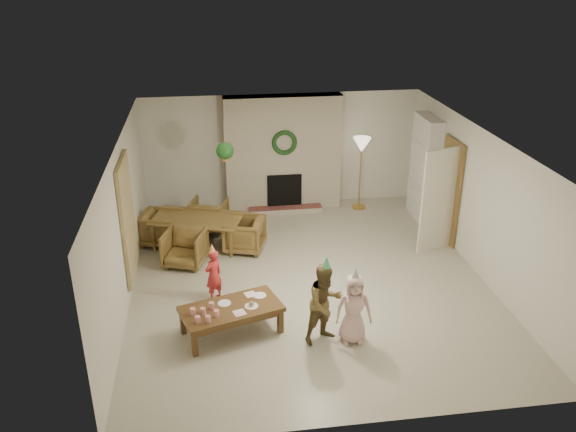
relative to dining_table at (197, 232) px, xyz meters
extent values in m
plane|color=#B7B29E|center=(1.89, -1.56, -0.30)|extent=(7.00, 7.00, 0.00)
plane|color=white|center=(1.89, -1.56, 2.20)|extent=(7.00, 7.00, 0.00)
plane|color=silver|center=(1.89, 1.94, 0.95)|extent=(7.00, 0.00, 7.00)
plane|color=silver|center=(1.89, -5.06, 0.95)|extent=(7.00, 0.00, 7.00)
plane|color=silver|center=(-1.11, -1.56, 0.95)|extent=(0.00, 7.00, 7.00)
plane|color=silver|center=(4.89, -1.56, 0.95)|extent=(0.00, 7.00, 7.00)
cube|color=#4F1615|center=(1.89, 1.74, 0.95)|extent=(2.50, 0.40, 2.50)
cube|color=maroon|center=(1.89, 1.39, -0.24)|extent=(1.60, 0.30, 0.12)
cube|color=black|center=(1.89, 1.56, 0.15)|extent=(0.75, 0.12, 0.75)
torus|color=#163C19|center=(1.89, 1.51, 1.25)|extent=(0.54, 0.10, 0.54)
cylinder|color=gold|center=(3.56, 1.44, -0.28)|extent=(0.30, 0.30, 0.03)
cylinder|color=gold|center=(3.56, 1.44, 0.46)|extent=(0.03, 0.03, 1.45)
cone|color=beige|center=(3.56, 1.44, 1.16)|extent=(0.39, 0.39, 0.32)
cube|color=white|center=(4.73, 0.74, 0.80)|extent=(0.30, 1.00, 2.20)
cube|color=white|center=(4.71, 0.74, 0.15)|extent=(0.30, 0.92, 0.03)
cube|color=white|center=(4.71, 0.74, 0.55)|extent=(0.30, 0.92, 0.03)
cube|color=white|center=(4.71, 0.74, 0.95)|extent=(0.30, 0.92, 0.03)
cube|color=white|center=(4.71, 0.74, 1.35)|extent=(0.30, 0.92, 0.03)
cube|color=maroon|center=(4.69, 0.59, 0.29)|extent=(0.20, 0.40, 0.24)
cube|color=navy|center=(4.69, 0.79, 0.69)|extent=(0.20, 0.44, 0.24)
cube|color=#BE7D28|center=(4.69, 0.64, 1.08)|extent=(0.20, 0.36, 0.22)
cube|color=brown|center=(4.85, -0.36, 0.72)|extent=(0.05, 0.86, 2.04)
cube|color=beige|center=(4.47, -0.74, 0.70)|extent=(0.77, 0.32, 2.00)
cube|color=tan|center=(-1.07, -1.36, 0.95)|extent=(0.06, 1.20, 2.00)
imported|color=brown|center=(0.00, 0.00, 0.00)|extent=(1.89, 1.41, 0.59)
imported|color=brown|center=(-0.23, -0.71, 0.03)|extent=(0.88, 0.90, 0.65)
imported|color=brown|center=(0.23, 0.71, 0.03)|extent=(0.88, 0.90, 0.65)
imported|color=brown|center=(-0.71, 0.23, 0.03)|extent=(0.90, 0.88, 0.65)
imported|color=brown|center=(0.88, -0.28, 0.03)|extent=(0.90, 0.88, 0.65)
cylinder|color=tan|center=(0.59, -0.06, 1.85)|extent=(0.01, 0.01, 0.70)
cylinder|color=#A16533|center=(0.59, -0.06, 1.50)|extent=(0.16, 0.16, 0.12)
sphere|color=#164318|center=(0.59, -0.06, 1.62)|extent=(0.32, 0.32, 0.32)
cube|color=brown|center=(0.50, -2.96, 0.12)|extent=(1.60, 1.13, 0.07)
cube|color=brown|center=(0.50, -2.96, 0.04)|extent=(1.46, 0.99, 0.09)
cube|color=brown|center=(-0.04, -3.44, -0.11)|extent=(0.10, 0.10, 0.38)
cube|color=brown|center=(1.21, -3.05, -0.11)|extent=(0.10, 0.10, 0.38)
cube|color=brown|center=(-0.22, -2.88, -0.11)|extent=(0.10, 0.10, 0.38)
cube|color=brown|center=(1.04, -2.48, -0.11)|extent=(0.10, 0.10, 0.38)
cylinder|color=white|center=(0.01, -3.29, 0.20)|extent=(0.10, 0.10, 0.10)
cylinder|color=white|center=(-0.05, -3.08, 0.20)|extent=(0.10, 0.10, 0.10)
cylinder|color=white|center=(0.16, -3.30, 0.20)|extent=(0.10, 0.10, 0.10)
cylinder|color=white|center=(0.09, -3.09, 0.20)|extent=(0.10, 0.10, 0.10)
cylinder|color=white|center=(0.28, -3.17, 0.20)|extent=(0.10, 0.10, 0.10)
cylinder|color=white|center=(0.21, -2.96, 0.20)|extent=(0.10, 0.10, 0.10)
cylinder|color=white|center=(0.40, -2.85, 0.15)|extent=(0.25, 0.25, 0.01)
cylinder|color=white|center=(0.80, -2.99, 0.15)|extent=(0.25, 0.25, 0.01)
cylinder|color=white|center=(0.94, -2.70, 0.15)|extent=(0.25, 0.25, 0.01)
sphere|color=tan|center=(0.80, -2.99, 0.20)|extent=(0.10, 0.10, 0.08)
cube|color=#FDBABC|center=(0.61, -3.14, 0.15)|extent=(0.21, 0.21, 0.01)
cube|color=#FDBABC|center=(0.81, -2.65, 0.15)|extent=(0.21, 0.21, 0.01)
imported|color=red|center=(0.27, -1.97, 0.15)|extent=(0.39, 0.37, 0.89)
cone|color=#EED14F|center=(0.27, -1.97, 0.63)|extent=(0.15, 0.15, 0.17)
imported|color=brown|center=(1.83, -3.32, 0.32)|extent=(0.73, 0.66, 1.23)
cone|color=#4FB975|center=(1.83, -3.32, 0.98)|extent=(0.15, 0.15, 0.20)
imported|color=beige|center=(2.23, -3.40, 0.24)|extent=(0.55, 0.39, 1.07)
cone|color=#B3B1B9|center=(2.23, -3.40, 0.82)|extent=(0.17, 0.17, 0.19)
camera|label=1|loc=(0.30, -10.35, 4.86)|focal=36.76mm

